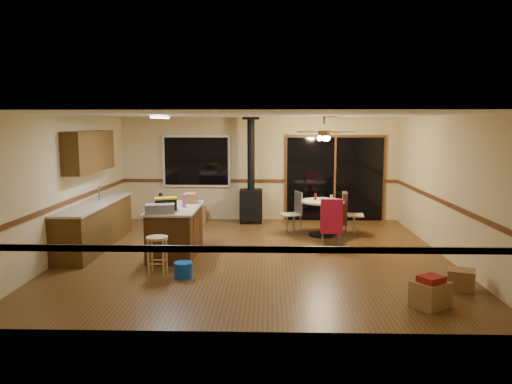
{
  "coord_description": "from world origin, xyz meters",
  "views": [
    {
      "loc": [
        0.27,
        -9.11,
        2.45
      ],
      "look_at": [
        0.0,
        0.3,
        1.15
      ],
      "focal_mm": 35.0,
      "sensor_mm": 36.0,
      "label": 1
    }
  ],
  "objects_px": {
    "box_corner_b": "(461,280)",
    "chair_left": "(295,208)",
    "chair_near": "(331,216)",
    "kitchen_island": "(176,231)",
    "chair_right": "(346,208)",
    "blue_bucket": "(183,270)",
    "wood_stove": "(251,194)",
    "dining_table": "(323,212)",
    "box_corner_a": "(430,294)",
    "bar_stool": "(157,256)",
    "toolbox_black": "(166,205)",
    "box_under_window": "(196,214)",
    "toolbox_grey": "(160,209)"
  },
  "relations": [
    {
      "from": "dining_table",
      "to": "chair_near",
      "type": "xyz_separation_m",
      "value": [
        0.09,
        -0.88,
        0.06
      ]
    },
    {
      "from": "toolbox_grey",
      "to": "dining_table",
      "type": "xyz_separation_m",
      "value": [
        3.07,
        2.28,
        -0.44
      ]
    },
    {
      "from": "box_under_window",
      "to": "chair_left",
      "type": "bearing_deg",
      "value": -28.3
    },
    {
      "from": "wood_stove",
      "to": "chair_right",
      "type": "xyz_separation_m",
      "value": [
        2.14,
        -1.31,
        -0.13
      ]
    },
    {
      "from": "toolbox_black",
      "to": "chair_near",
      "type": "height_order",
      "value": "toolbox_black"
    },
    {
      "from": "kitchen_island",
      "to": "blue_bucket",
      "type": "height_order",
      "value": "kitchen_island"
    },
    {
      "from": "chair_right",
      "to": "box_under_window",
      "type": "bearing_deg",
      "value": 158.87
    },
    {
      "from": "blue_bucket",
      "to": "dining_table",
      "type": "height_order",
      "value": "dining_table"
    },
    {
      "from": "blue_bucket",
      "to": "box_under_window",
      "type": "bearing_deg",
      "value": 95.93
    },
    {
      "from": "kitchen_island",
      "to": "bar_stool",
      "type": "bearing_deg",
      "value": -92.12
    },
    {
      "from": "bar_stool",
      "to": "chair_right",
      "type": "relative_size",
      "value": 0.92
    },
    {
      "from": "toolbox_black",
      "to": "bar_stool",
      "type": "bearing_deg",
      "value": -87.07
    },
    {
      "from": "wood_stove",
      "to": "toolbox_grey",
      "type": "bearing_deg",
      "value": -111.64
    },
    {
      "from": "chair_near",
      "to": "wood_stove",
      "type": "bearing_deg",
      "value": 127.03
    },
    {
      "from": "box_corner_a",
      "to": "kitchen_island",
      "type": "bearing_deg",
      "value": 146.42
    },
    {
      "from": "dining_table",
      "to": "chair_left",
      "type": "height_order",
      "value": "chair_left"
    },
    {
      "from": "dining_table",
      "to": "box_corner_b",
      "type": "relative_size",
      "value": 2.51
    },
    {
      "from": "kitchen_island",
      "to": "chair_right",
      "type": "bearing_deg",
      "value": 26.83
    },
    {
      "from": "wood_stove",
      "to": "box_corner_a",
      "type": "relative_size",
      "value": 5.58
    },
    {
      "from": "blue_bucket",
      "to": "chair_near",
      "type": "distance_m",
      "value": 3.46
    },
    {
      "from": "chair_right",
      "to": "box_corner_a",
      "type": "bearing_deg",
      "value": -83.55
    },
    {
      "from": "chair_right",
      "to": "dining_table",
      "type": "bearing_deg",
      "value": -172.48
    },
    {
      "from": "toolbox_black",
      "to": "box_under_window",
      "type": "bearing_deg",
      "value": 89.78
    },
    {
      "from": "dining_table",
      "to": "box_corner_b",
      "type": "bearing_deg",
      "value": -64.84
    },
    {
      "from": "dining_table",
      "to": "box_corner_a",
      "type": "bearing_deg",
      "value": -76.73
    },
    {
      "from": "wood_stove",
      "to": "chair_right",
      "type": "distance_m",
      "value": 2.51
    },
    {
      "from": "blue_bucket",
      "to": "chair_near",
      "type": "height_order",
      "value": "chair_near"
    },
    {
      "from": "blue_bucket",
      "to": "box_corner_b",
      "type": "xyz_separation_m",
      "value": [
        4.21,
        -0.48,
        0.03
      ]
    },
    {
      "from": "box_corner_b",
      "to": "box_under_window",
      "type": "bearing_deg",
      "value": 133.09
    },
    {
      "from": "kitchen_island",
      "to": "box_corner_a",
      "type": "bearing_deg",
      "value": -33.58
    },
    {
      "from": "blue_bucket",
      "to": "wood_stove",
      "type": "bearing_deg",
      "value": 78.46
    },
    {
      "from": "blue_bucket",
      "to": "box_under_window",
      "type": "relative_size",
      "value": 0.63
    },
    {
      "from": "chair_left",
      "to": "kitchen_island",
      "type": "bearing_deg",
      "value": -142.09
    },
    {
      "from": "bar_stool",
      "to": "chair_left",
      "type": "height_order",
      "value": "chair_left"
    },
    {
      "from": "toolbox_grey",
      "to": "toolbox_black",
      "type": "distance_m",
      "value": 0.25
    },
    {
      "from": "box_corner_b",
      "to": "chair_left",
      "type": "bearing_deg",
      "value": 121.56
    },
    {
      "from": "blue_bucket",
      "to": "box_corner_a",
      "type": "distance_m",
      "value": 3.74
    },
    {
      "from": "chair_right",
      "to": "box_corner_b",
      "type": "relative_size",
      "value": 1.84
    },
    {
      "from": "blue_bucket",
      "to": "chair_near",
      "type": "bearing_deg",
      "value": 40.21
    },
    {
      "from": "toolbox_grey",
      "to": "bar_stool",
      "type": "xyz_separation_m",
      "value": [
        0.1,
        -0.72,
        -0.66
      ]
    },
    {
      "from": "chair_left",
      "to": "chair_near",
      "type": "bearing_deg",
      "value": -55.96
    },
    {
      "from": "toolbox_black",
      "to": "chair_right",
      "type": "bearing_deg",
      "value": 30.67
    },
    {
      "from": "box_corner_a",
      "to": "box_corner_b",
      "type": "xyz_separation_m",
      "value": [
        0.67,
        0.7,
        -0.02
      ]
    },
    {
      "from": "chair_right",
      "to": "toolbox_black",
      "type": "bearing_deg",
      "value": -149.33
    },
    {
      "from": "toolbox_grey",
      "to": "box_corner_b",
      "type": "bearing_deg",
      "value": -15.32
    },
    {
      "from": "toolbox_black",
      "to": "chair_left",
      "type": "bearing_deg",
      "value": 41.84
    },
    {
      "from": "kitchen_island",
      "to": "wood_stove",
      "type": "xyz_separation_m",
      "value": [
        1.3,
        3.05,
        0.28
      ]
    },
    {
      "from": "wood_stove",
      "to": "box_corner_a",
      "type": "bearing_deg",
      "value": -65.08
    },
    {
      "from": "toolbox_black",
      "to": "dining_table",
      "type": "relative_size",
      "value": 0.39
    },
    {
      "from": "chair_left",
      "to": "box_corner_b",
      "type": "relative_size",
      "value": 1.36
    }
  ]
}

